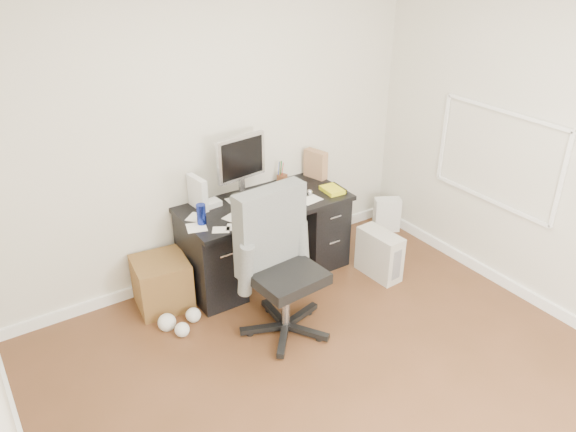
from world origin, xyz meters
name	(u,v)px	position (x,y,z in m)	size (l,w,h in m)	color
ground	(353,397)	(0.00, 0.00, 0.00)	(4.00, 4.00, 0.00)	#4C2E18
room_shell	(370,175)	(0.03, 0.03, 1.66)	(4.02, 4.02, 2.71)	silver
desk	(265,237)	(0.30, 1.65, 0.40)	(1.50, 0.70, 0.75)	black
loose_papers	(248,210)	(0.10, 1.60, 0.75)	(1.10, 0.60, 0.00)	silver
lcd_monitor	(241,168)	(0.16, 1.80, 1.05)	(0.48, 0.27, 0.60)	#AEADB2
keyboard	(279,204)	(0.37, 1.53, 0.76)	(0.41, 0.14, 0.02)	black
computer_mouse	(310,192)	(0.71, 1.55, 0.78)	(0.06, 0.06, 0.06)	#AEADB2
travel_mug	(201,214)	(-0.33, 1.59, 0.84)	(0.08, 0.08, 0.17)	navy
white_binder	(198,193)	(-0.23, 1.86, 0.89)	(0.11, 0.24, 0.28)	white
magazine_file	(316,164)	(0.99, 1.85, 0.88)	(0.11, 0.23, 0.27)	#A0714D
pen_cup	(282,173)	(0.64, 1.90, 0.86)	(0.09, 0.09, 0.22)	#582B19
yellow_book	(333,190)	(0.93, 1.49, 0.77)	(0.17, 0.21, 0.04)	yellow
paper_remote	(281,215)	(0.28, 1.35, 0.76)	(0.24, 0.19, 0.02)	silver
office_chair	(285,268)	(0.00, 0.86, 0.59)	(0.67, 0.67, 1.18)	#525452
pc_tower	(379,254)	(1.17, 1.07, 0.22)	(0.20, 0.44, 0.44)	beige
shopping_bag	(387,214)	(1.82, 1.68, 0.18)	(0.27, 0.19, 0.36)	white
wicker_basket	(162,283)	(-0.68, 1.73, 0.22)	(0.43, 0.43, 0.43)	#533218
desk_printer	(215,291)	(-0.29, 1.54, 0.09)	(0.31, 0.26, 0.18)	slate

